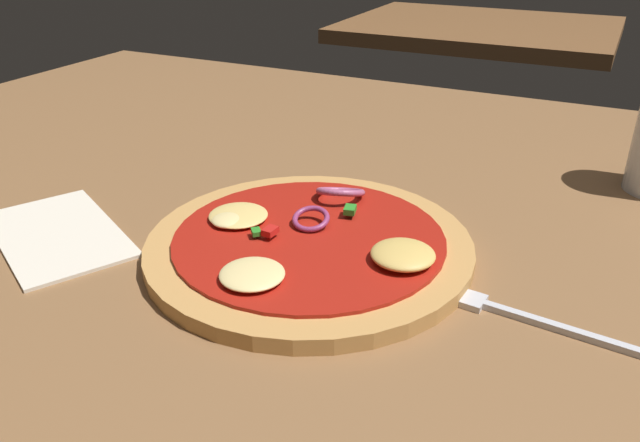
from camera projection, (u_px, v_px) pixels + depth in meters
name	position (u px, v px, depth m)	size (l,w,h in m)	color
dining_table	(319.00, 250.00, 0.55)	(1.36, 1.04, 0.03)	brown
pizza	(309.00, 244.00, 0.51)	(0.26, 0.26, 0.03)	tan
fork	(513.00, 314.00, 0.43)	(0.17, 0.03, 0.01)	silver
napkin	(58.00, 234.00, 0.54)	(0.18, 0.15, 0.00)	silver
background_table	(480.00, 29.00, 1.52)	(0.63, 0.51, 0.03)	brown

